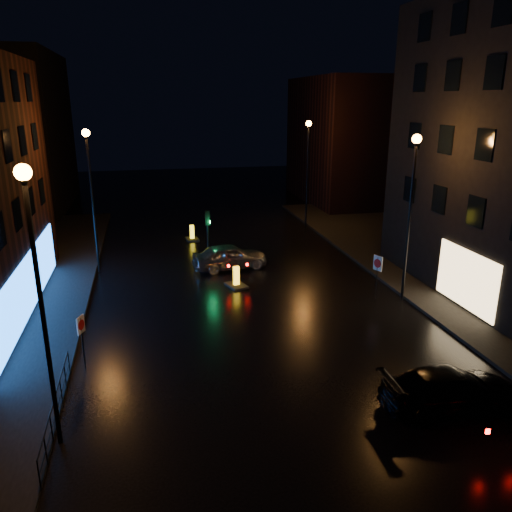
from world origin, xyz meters
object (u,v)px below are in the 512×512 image
object	(u,v)px
dark_sedan	(451,390)
road_sign_right	(378,267)
bollard_far	(192,237)
road_sign_left	(81,329)
traffic_signal	(208,257)
bollard_near	(236,282)
silver_hatchback	(230,256)

from	to	relation	value
dark_sedan	road_sign_right	bearing A→B (deg)	-8.94
bollard_far	road_sign_left	bearing A→B (deg)	-114.52
traffic_signal	road_sign_right	bearing A→B (deg)	-44.70
road_sign_left	bollard_near	bearing A→B (deg)	67.96
traffic_signal	road_sign_left	bearing A→B (deg)	-118.94
traffic_signal	road_sign_right	xyz separation A→B (m)	(7.70, -7.61, 1.27)
silver_hatchback	bollard_near	xyz separation A→B (m)	(-0.17, -3.11, -0.52)
traffic_signal	road_sign_left	size ratio (longest dim) A/B	1.64
traffic_signal	silver_hatchback	distance (m)	1.62
road_sign_left	road_sign_right	bearing A→B (deg)	38.50
road_sign_left	traffic_signal	bearing A→B (deg)	84.35
traffic_signal	bollard_far	world-z (taller)	traffic_signal
traffic_signal	dark_sedan	xyz separation A→B (m)	(5.92, -16.98, 0.19)
dark_sedan	silver_hatchback	bearing A→B (deg)	18.43
traffic_signal	silver_hatchback	bearing A→B (deg)	-42.69
dark_sedan	bollard_far	bearing A→B (deg)	17.25
silver_hatchback	bollard_near	distance (m)	3.15
traffic_signal	road_sign_right	distance (m)	10.90
dark_sedan	road_sign_left	world-z (taller)	road_sign_left
bollard_near	bollard_far	world-z (taller)	bollard_near
bollard_far	bollard_near	bearing A→B (deg)	-87.85
dark_sedan	bollard_near	world-z (taller)	dark_sedan
dark_sedan	bollard_far	xyz separation A→B (m)	(-6.36, 22.99, -0.45)
bollard_far	road_sign_right	size ratio (longest dim) A/B	0.57
bollard_near	bollard_far	size ratio (longest dim) A/B	1.14
dark_sedan	bollard_far	distance (m)	23.86
traffic_signal	bollard_near	world-z (taller)	traffic_signal
road_sign_left	bollard_far	bearing A→B (deg)	94.65
silver_hatchback	bollard_near	size ratio (longest dim) A/B	2.98
bollard_near	dark_sedan	bearing A→B (deg)	-85.91
traffic_signal	dark_sedan	size ratio (longest dim) A/B	0.73
traffic_signal	road_sign_right	world-z (taller)	traffic_signal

